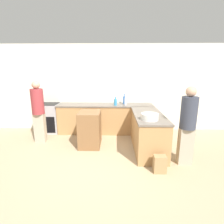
{
  "coord_description": "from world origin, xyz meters",
  "views": [
    {
      "loc": [
        0.32,
        -3.4,
        1.93
      ],
      "look_at": [
        0.23,
        0.67,
        0.94
      ],
      "focal_mm": 28.0,
      "sensor_mm": 36.0,
      "label": 1
    }
  ],
  "objects_px": {
    "range_oven": "(49,118)",
    "person_at_peninsula": "(188,123)",
    "paper_bag": "(160,164)",
    "mixing_bowl": "(150,117)",
    "dish_soap_bottle": "(115,102)",
    "island_table": "(90,129)",
    "person_by_range": "(38,110)",
    "water_bottle_blue": "(124,100)",
    "vinegar_bottle_clear": "(126,101)"
  },
  "relations": [
    {
      "from": "vinegar_bottle_clear",
      "to": "person_at_peninsula",
      "type": "relative_size",
      "value": 0.18
    },
    {
      "from": "person_by_range",
      "to": "person_at_peninsula",
      "type": "relative_size",
      "value": 1.02
    },
    {
      "from": "range_oven",
      "to": "island_table",
      "type": "distance_m",
      "value": 1.77
    },
    {
      "from": "range_oven",
      "to": "person_by_range",
      "type": "relative_size",
      "value": 0.55
    },
    {
      "from": "water_bottle_blue",
      "to": "dish_soap_bottle",
      "type": "relative_size",
      "value": 1.24
    },
    {
      "from": "person_by_range",
      "to": "island_table",
      "type": "bearing_deg",
      "value": -8.9
    },
    {
      "from": "mixing_bowl",
      "to": "paper_bag",
      "type": "distance_m",
      "value": 0.97
    },
    {
      "from": "person_at_peninsula",
      "to": "paper_bag",
      "type": "relative_size",
      "value": 4.78
    },
    {
      "from": "island_table",
      "to": "dish_soap_bottle",
      "type": "distance_m",
      "value": 1.21
    },
    {
      "from": "person_by_range",
      "to": "person_at_peninsula",
      "type": "xyz_separation_m",
      "value": [
        3.5,
        -1.07,
        -0.02
      ]
    },
    {
      "from": "island_table",
      "to": "person_by_range",
      "type": "height_order",
      "value": "person_by_range"
    },
    {
      "from": "vinegar_bottle_clear",
      "to": "dish_soap_bottle",
      "type": "bearing_deg",
      "value": -177.84
    },
    {
      "from": "person_by_range",
      "to": "paper_bag",
      "type": "xyz_separation_m",
      "value": [
        2.9,
        -1.42,
        -0.73
      ]
    },
    {
      "from": "vinegar_bottle_clear",
      "to": "paper_bag",
      "type": "distance_m",
      "value": 2.31
    },
    {
      "from": "mixing_bowl",
      "to": "vinegar_bottle_clear",
      "type": "xyz_separation_m",
      "value": [
        -0.43,
        1.53,
        0.05
      ]
    },
    {
      "from": "person_at_peninsula",
      "to": "water_bottle_blue",
      "type": "bearing_deg",
      "value": 121.05
    },
    {
      "from": "paper_bag",
      "to": "island_table",
      "type": "bearing_deg",
      "value": 141.51
    },
    {
      "from": "mixing_bowl",
      "to": "person_at_peninsula",
      "type": "bearing_deg",
      "value": -15.11
    },
    {
      "from": "person_by_range",
      "to": "range_oven",
      "type": "bearing_deg",
      "value": 93.63
    },
    {
      "from": "vinegar_bottle_clear",
      "to": "dish_soap_bottle",
      "type": "relative_size",
      "value": 1.16
    },
    {
      "from": "island_table",
      "to": "vinegar_bottle_clear",
      "type": "height_order",
      "value": "vinegar_bottle_clear"
    },
    {
      "from": "dish_soap_bottle",
      "to": "vinegar_bottle_clear",
      "type": "bearing_deg",
      "value": 2.16
    },
    {
      "from": "dish_soap_bottle",
      "to": "person_by_range",
      "type": "xyz_separation_m",
      "value": [
        -2.04,
        -0.65,
        -0.1
      ]
    },
    {
      "from": "vinegar_bottle_clear",
      "to": "paper_bag",
      "type": "relative_size",
      "value": 0.87
    },
    {
      "from": "island_table",
      "to": "person_by_range",
      "type": "distance_m",
      "value": 1.48
    },
    {
      "from": "mixing_bowl",
      "to": "water_bottle_blue",
      "type": "relative_size",
      "value": 1.15
    },
    {
      "from": "person_by_range",
      "to": "water_bottle_blue",
      "type": "bearing_deg",
      "value": 21.31
    },
    {
      "from": "dish_soap_bottle",
      "to": "person_by_range",
      "type": "relative_size",
      "value": 0.15
    },
    {
      "from": "dish_soap_bottle",
      "to": "person_by_range",
      "type": "distance_m",
      "value": 2.14
    },
    {
      "from": "person_at_peninsula",
      "to": "paper_bag",
      "type": "height_order",
      "value": "person_at_peninsula"
    },
    {
      "from": "vinegar_bottle_clear",
      "to": "person_by_range",
      "type": "distance_m",
      "value": 2.44
    },
    {
      "from": "mixing_bowl",
      "to": "water_bottle_blue",
      "type": "distance_m",
      "value": 1.84
    },
    {
      "from": "island_table",
      "to": "person_by_range",
      "type": "relative_size",
      "value": 0.55
    },
    {
      "from": "island_table",
      "to": "water_bottle_blue",
      "type": "xyz_separation_m",
      "value": [
        0.92,
        1.12,
        0.57
      ]
    },
    {
      "from": "range_oven",
      "to": "water_bottle_blue",
      "type": "distance_m",
      "value": 2.43
    },
    {
      "from": "mixing_bowl",
      "to": "paper_bag",
      "type": "height_order",
      "value": "mixing_bowl"
    },
    {
      "from": "range_oven",
      "to": "mixing_bowl",
      "type": "relative_size",
      "value": 2.49
    },
    {
      "from": "paper_bag",
      "to": "person_at_peninsula",
      "type": "bearing_deg",
      "value": 30.1
    },
    {
      "from": "mixing_bowl",
      "to": "water_bottle_blue",
      "type": "bearing_deg",
      "value": 104.51
    },
    {
      "from": "mixing_bowl",
      "to": "dish_soap_bottle",
      "type": "height_order",
      "value": "dish_soap_bottle"
    },
    {
      "from": "range_oven",
      "to": "person_at_peninsula",
      "type": "height_order",
      "value": "person_at_peninsula"
    },
    {
      "from": "range_oven",
      "to": "paper_bag",
      "type": "xyz_separation_m",
      "value": [
        2.95,
        -2.23,
        -0.28
      ]
    },
    {
      "from": "range_oven",
      "to": "vinegar_bottle_clear",
      "type": "xyz_separation_m",
      "value": [
        2.39,
        -0.15,
        0.56
      ]
    },
    {
      "from": "water_bottle_blue",
      "to": "person_by_range",
      "type": "xyz_separation_m",
      "value": [
        -2.31,
        -0.9,
        -0.12
      ]
    },
    {
      "from": "water_bottle_blue",
      "to": "vinegar_bottle_clear",
      "type": "bearing_deg",
      "value": -82.8
    },
    {
      "from": "range_oven",
      "to": "person_at_peninsula",
      "type": "relative_size",
      "value": 0.56
    },
    {
      "from": "range_oven",
      "to": "paper_bag",
      "type": "height_order",
      "value": "range_oven"
    },
    {
      "from": "dish_soap_bottle",
      "to": "paper_bag",
      "type": "distance_m",
      "value": 2.38
    },
    {
      "from": "vinegar_bottle_clear",
      "to": "person_by_range",
      "type": "xyz_separation_m",
      "value": [
        -2.34,
        -0.66,
        -0.11
      ]
    },
    {
      "from": "mixing_bowl",
      "to": "dish_soap_bottle",
      "type": "bearing_deg",
      "value": 115.64
    }
  ]
}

